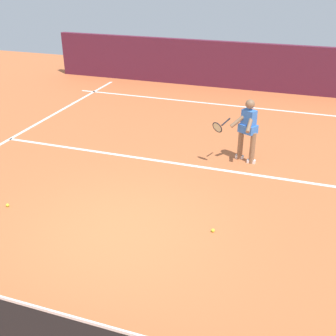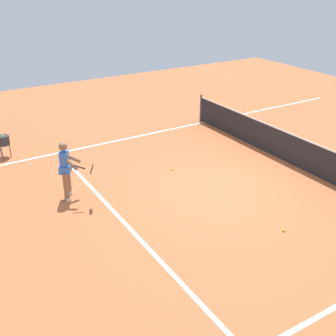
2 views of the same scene
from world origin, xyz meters
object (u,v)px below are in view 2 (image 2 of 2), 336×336
object	(u,v)px
tennis_ball_near	(173,169)
ball_hopper	(4,141)
tennis_player	(66,168)
tennis_ball_mid	(283,230)

from	to	relation	value
tennis_ball_near	ball_hopper	world-z (taller)	ball_hopper
tennis_player	tennis_ball_near	world-z (taller)	tennis_player
tennis_player	tennis_ball_mid	xyz separation A→B (m)	(4.12, 3.66, -0.81)
tennis_ball_near	tennis_ball_mid	size ratio (longest dim) A/B	1.00
tennis_player	tennis_ball_mid	distance (m)	5.57
tennis_ball_mid	tennis_player	bearing A→B (deg)	-138.35
tennis_player	ball_hopper	xyz separation A→B (m)	(-3.62, -0.84, -0.30)
tennis_ball_near	ball_hopper	distance (m)	5.46
tennis_ball_near	tennis_ball_mid	xyz separation A→B (m)	(4.08, 0.47, 0.00)
tennis_player	ball_hopper	distance (m)	3.73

